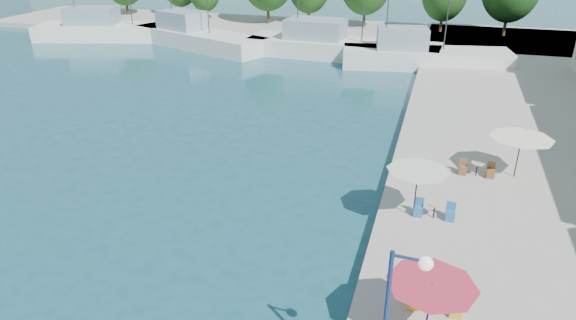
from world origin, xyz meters
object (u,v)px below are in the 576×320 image
(umbrella_white, at_px, (418,176))
(umbrella_cream, at_px, (521,142))
(umbrella_pink, at_px, (431,291))
(trawler_01, at_px, (114,30))
(trawler_04, at_px, (421,56))
(trawler_02, at_px, (196,37))
(trawler_03, at_px, (338,47))
(street_lamp, at_px, (400,304))

(umbrella_white, bearing_deg, umbrella_cream, 50.31)
(umbrella_pink, height_order, umbrella_cream, umbrella_pink)
(trawler_01, bearing_deg, trawler_04, -20.70)
(trawler_02, height_order, umbrella_pink, trawler_02)
(trawler_03, bearing_deg, umbrella_white, -68.72)
(umbrella_cream, bearing_deg, trawler_03, 119.81)
(trawler_03, xyz_separation_m, street_lamp, (10.44, -42.62, 3.02))
(trawler_02, bearing_deg, umbrella_white, -28.47)
(trawler_01, bearing_deg, trawler_03, -18.44)
(trawler_04, relative_size, umbrella_white, 5.86)
(trawler_01, relative_size, umbrella_white, 7.12)
(street_lamp, bearing_deg, umbrella_cream, 77.12)
(trawler_02, distance_m, street_lamp, 50.88)
(street_lamp, bearing_deg, trawler_04, 95.54)
(trawler_04, relative_size, street_lamp, 3.26)
(umbrella_white, bearing_deg, street_lamp, -89.18)
(trawler_04, distance_m, umbrella_white, 30.40)
(trawler_02, relative_size, trawler_03, 0.89)
(trawler_01, distance_m, trawler_03, 28.07)
(umbrella_cream, bearing_deg, umbrella_white, -129.69)
(trawler_02, xyz_separation_m, umbrella_white, (26.86, -32.54, 1.63))
(trawler_04, height_order, umbrella_cream, trawler_04)
(trawler_01, height_order, trawler_03, same)
(umbrella_pink, bearing_deg, trawler_01, 133.71)
(trawler_02, bearing_deg, trawler_03, 20.62)
(trawler_02, bearing_deg, umbrella_cream, -18.19)
(trawler_02, height_order, trawler_04, same)
(trawler_02, distance_m, umbrella_white, 42.22)
(trawler_04, xyz_separation_m, umbrella_pink, (2.54, -38.05, 1.50))
(trawler_01, xyz_separation_m, trawler_03, (28.04, -1.21, -0.00))
(trawler_01, height_order, trawler_02, same)
(trawler_04, bearing_deg, trawler_02, 165.25)
(trawler_04, bearing_deg, trawler_01, 165.55)
(trawler_01, relative_size, trawler_02, 1.10)
(umbrella_white, xyz_separation_m, street_lamp, (0.15, -10.48, 1.39))
(trawler_03, xyz_separation_m, trawler_04, (8.70, -1.83, 0.00))
(trawler_02, distance_m, umbrella_pink, 48.97)
(umbrella_white, bearing_deg, trawler_01, 138.97)
(trawler_02, distance_m, trawler_04, 25.37)
(trawler_03, relative_size, umbrella_cream, 6.32)
(trawler_01, height_order, umbrella_white, trawler_01)
(trawler_04, xyz_separation_m, umbrella_white, (1.59, -30.31, 1.63))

